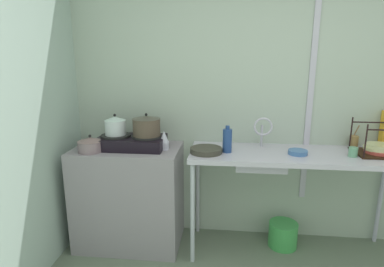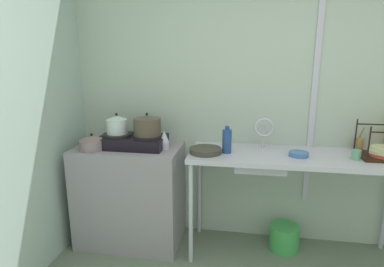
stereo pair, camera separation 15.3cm
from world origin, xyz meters
name	(u,v)px [view 1 (the left image)]	position (x,y,z in m)	size (l,w,h in m)	color
wall_back	(275,96)	(0.00, 1.82, 1.35)	(4.51, 0.10, 2.70)	#A7B5A5
wall_metal_strip	(312,82)	(0.30, 1.76, 1.48)	(0.05, 0.01, 2.16)	#B9B4C5
counter_concrete	(130,196)	(-1.30, 1.48, 0.46)	(0.93, 0.57, 0.92)	gray
counter_sink	(295,161)	(0.15, 1.48, 0.85)	(1.76, 0.57, 0.92)	#B9B4C5
stove	(132,142)	(-1.26, 1.48, 0.97)	(0.58, 0.35, 0.12)	black
pot_on_left_burner	(115,126)	(-1.40, 1.48, 1.12)	(0.18, 0.18, 0.19)	silver
pot_on_right_burner	(146,126)	(-1.12, 1.48, 1.12)	(0.24, 0.24, 0.20)	#4D3F32
pot_beside_stove	(90,144)	(-1.57, 1.34, 0.98)	(0.21, 0.21, 0.15)	slate
percolator	(164,140)	(-0.96, 1.47, 1.00)	(0.08, 0.08, 0.17)	#B8B8CC
sink_basin	(260,160)	(-0.15, 1.46, 0.86)	(0.41, 0.34, 0.12)	#B9B4C5
faucet	(263,128)	(-0.12, 1.60, 1.10)	(0.16, 0.09, 0.28)	#B9B4C5
frying_pan	(206,150)	(-0.60, 1.41, 0.94)	(0.27, 0.27, 0.04)	#38352C
dish_rack	(379,149)	(0.81, 1.52, 0.96)	(0.37, 0.32, 0.28)	black
cup_by_rack	(353,152)	(0.58, 1.43, 0.96)	(0.07, 0.07, 0.08)	#64A079
small_bowl_on_drainboard	(298,152)	(0.15, 1.44, 0.94)	(0.16, 0.16, 0.04)	#406AA6
bottle_by_sink	(227,140)	(-0.42, 1.45, 1.02)	(0.08, 0.08, 0.23)	navy
utensil_jar	(354,141)	(0.69, 1.71, 0.97)	(0.07, 0.07, 0.21)	#9B7A46
bucket_on_floor	(283,234)	(0.11, 1.56, 0.11)	(0.26, 0.26, 0.23)	green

